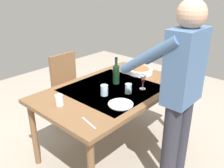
% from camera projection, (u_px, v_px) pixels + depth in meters
% --- Properties ---
extents(ground_plane, '(6.00, 6.00, 0.00)m').
position_uv_depth(ground_plane, '(112.00, 147.00, 2.81)').
color(ground_plane, '#9E9384').
extents(dining_table, '(1.57, 0.98, 0.76)m').
position_uv_depth(dining_table, '(112.00, 95.00, 2.54)').
color(dining_table, brown).
rests_on(dining_table, ground_plane).
extents(chair_near, '(0.40, 0.40, 0.91)m').
position_uv_depth(chair_near, '(69.00, 84.00, 3.21)').
color(chair_near, '#523019').
rests_on(chair_near, ground_plane).
extents(person_server, '(0.42, 0.61, 1.69)m').
position_uv_depth(person_server, '(180.00, 91.00, 1.96)').
color(person_server, '#2D2D38').
rests_on(person_server, ground_plane).
extents(wine_bottle, '(0.07, 0.07, 0.30)m').
position_uv_depth(wine_bottle, '(116.00, 74.00, 2.59)').
color(wine_bottle, black).
rests_on(wine_bottle, dining_table).
extents(wine_glass_left, '(0.07, 0.07, 0.15)m').
position_uv_depth(wine_glass_left, '(143.00, 80.00, 2.46)').
color(wine_glass_left, white).
rests_on(wine_glass_left, dining_table).
extents(water_cup_near_left, '(0.07, 0.07, 0.10)m').
position_uv_depth(water_cup_near_left, '(59.00, 100.00, 2.15)').
color(water_cup_near_left, silver).
rests_on(water_cup_near_left, dining_table).
extents(water_cup_near_right, '(0.07, 0.07, 0.10)m').
position_uv_depth(water_cup_near_right, '(128.00, 89.00, 2.39)').
color(water_cup_near_right, silver).
rests_on(water_cup_near_right, dining_table).
extents(water_cup_far_left, '(0.07, 0.07, 0.11)m').
position_uv_depth(water_cup_far_left, '(104.00, 90.00, 2.34)').
color(water_cup_far_left, silver).
rests_on(water_cup_far_left, dining_table).
extents(serving_bowl_pasta, '(0.30, 0.30, 0.07)m').
position_uv_depth(serving_bowl_pasta, '(140.00, 71.00, 2.92)').
color(serving_bowl_pasta, silver).
rests_on(serving_bowl_pasta, dining_table).
extents(dinner_plate_near, '(0.23, 0.23, 0.01)m').
position_uv_depth(dinner_plate_near, '(121.00, 104.00, 2.18)').
color(dinner_plate_near, silver).
rests_on(dinner_plate_near, dining_table).
extents(table_knife, '(0.06, 0.20, 0.00)m').
position_uv_depth(table_knife, '(89.00, 123.00, 1.90)').
color(table_knife, silver).
rests_on(table_knife, dining_table).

